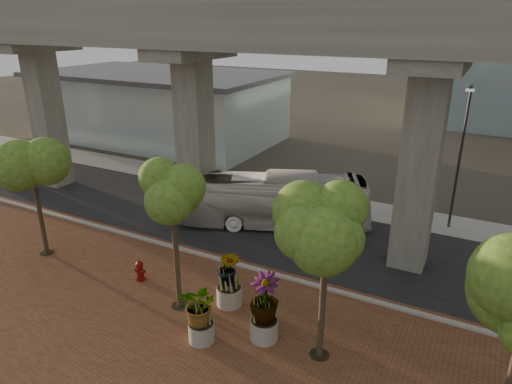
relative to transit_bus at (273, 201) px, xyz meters
The scene contains 17 objects.
ground 3.64m from the transit_bus, 61.31° to the right, with size 160.00×160.00×0.00m, color #363027.
brick_plaza 11.13m from the transit_bus, 81.69° to the right, with size 70.00×13.00×0.06m, color brown.
asphalt_road 2.35m from the transit_bus, 29.83° to the right, with size 90.00×8.00×0.04m, color black.
curb_strip 5.35m from the transit_bus, 72.02° to the right, with size 70.00×0.25×0.16m, color #9D9A92.
far_sidewalk 5.07m from the transit_bus, 70.82° to the left, with size 90.00×3.00×0.06m, color #9D9A92.
transit_viaduct 6.09m from the transit_bus, 29.83° to the right, with size 72.00×5.60×12.40m.
station_pavilion 22.65m from the transit_bus, 144.59° to the left, with size 23.00×13.00×6.30m.
transit_bus is the anchor object (origin of this frame).
fire_hydrant 8.51m from the transit_bus, 108.18° to the right, with size 0.48×0.43×0.96m.
planter_front 10.38m from the transit_bus, 78.36° to the right, with size 2.09×2.09×2.29m.
planter_right 9.90m from the transit_bus, 65.88° to the right, with size 2.50×2.50×2.67m.
planter_left 8.00m from the transit_bus, 76.74° to the right, with size 2.29×2.29×2.52m.
street_tree_far_west 12.25m from the transit_bus, 135.52° to the right, with size 3.86×3.86×6.37m.
street_tree_near_west 9.43m from the transit_bus, 89.38° to the right, with size 3.06×3.06×6.17m.
street_tree_near_east 11.26m from the transit_bus, 55.45° to the right, with size 3.54×3.54×6.16m.
streetlamp_west 8.31m from the transit_bus, 152.32° to the left, with size 0.35×1.03×7.13m.
streetlamp_east 10.31m from the transit_bus, 25.25° to the left, with size 0.39×1.14×7.87m.
Camera 1 is at (8.54, -18.31, 11.00)m, focal length 32.00 mm.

